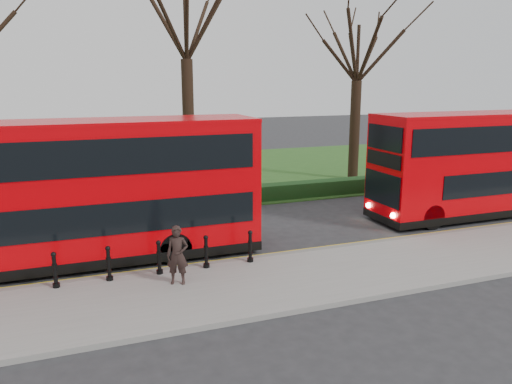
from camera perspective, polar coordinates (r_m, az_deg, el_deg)
name	(u,v)px	position (r m, az deg, el deg)	size (l,w,h in m)	color
ground	(201,257)	(17.20, -6.35, -7.43)	(120.00, 120.00, 0.00)	#28282B
pavement	(227,289)	(14.48, -3.37, -11.01)	(60.00, 4.00, 0.15)	gray
kerb	(208,265)	(16.26, -5.48, -8.33)	(60.00, 0.25, 0.16)	slate
grass_verge	(140,178)	(31.48, -13.12, 1.62)	(60.00, 18.00, 0.06)	#28531B
hedge	(164,201)	(23.47, -10.48, -1.06)	(60.00, 0.90, 0.80)	black
yellow_line_outer	(206,264)	(16.56, -5.75, -8.20)	(60.00, 0.10, 0.01)	yellow
yellow_line_inner	(204,262)	(16.74, -5.93, -7.97)	(60.00, 0.10, 0.01)	yellow
tree_mid	(185,12)	(26.55, -8.09, 19.65)	(8.07, 8.07, 12.60)	black
tree_right	(358,47)	(30.25, 11.60, 15.93)	(6.82, 6.82, 10.65)	black
bollard_row	(159,258)	(15.43, -11.02, -7.41)	(6.00, 0.15, 1.00)	black
bus_lead	(78,193)	(16.96, -19.72, -0.15)	(11.68, 2.68, 4.65)	#CD0006
bus_rear	(492,164)	(24.43, 25.34, 2.95)	(11.37, 2.61, 4.52)	#CD0006
pedestrian	(178,255)	(14.50, -8.96, -7.14)	(0.63, 0.41, 1.72)	black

